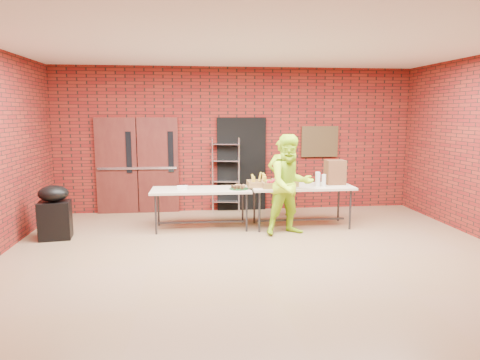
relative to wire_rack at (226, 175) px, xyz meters
name	(u,v)px	position (x,y,z in m)	size (l,w,h in m)	color
room	(262,155)	(0.27, -3.32, 0.77)	(8.08, 7.08, 3.28)	olive
double_doors	(138,166)	(-1.93, 0.12, 0.23)	(1.78, 0.12, 2.10)	#4C1D15
dark_doorway	(241,164)	(0.37, 0.14, 0.22)	(1.10, 0.06, 2.10)	black
bronze_plaque	(320,142)	(2.17, 0.13, 0.72)	(0.85, 0.04, 0.70)	#3B2B17
wire_rack	(226,175)	(0.00, 0.00, 0.00)	(0.61, 0.20, 1.65)	silver
table_left	(201,192)	(-0.58, -1.38, -0.12)	(1.89, 0.82, 0.77)	beige
table_right	(301,189)	(1.35, -1.43, -0.09)	(1.96, 0.82, 0.81)	beige
basket_bananas	(259,183)	(0.53, -1.43, 0.04)	(0.46, 0.36, 0.14)	olive
basket_oranges	(285,182)	(1.03, -1.37, 0.04)	(0.48, 0.37, 0.15)	olive
basket_apples	(274,184)	(0.79, -1.58, 0.04)	(0.47, 0.36, 0.15)	olive
muffin_tray	(239,187)	(0.13, -1.48, -0.02)	(0.36, 0.36, 0.09)	#12441A
napkin_box	(182,187)	(-0.93, -1.36, -0.02)	(0.19, 0.13, 0.06)	silver
coffee_dispenser	(335,172)	(2.05, -1.31, 0.22)	(0.36, 0.32, 0.48)	#54361C
cup_stack_front	(318,180)	(1.64, -1.54, 0.11)	(0.09, 0.09, 0.26)	silver
cup_stack_mid	(324,181)	(1.74, -1.59, 0.10)	(0.08, 0.08, 0.24)	silver
cup_stack_back	(318,179)	(1.67, -1.42, 0.11)	(0.09, 0.09, 0.26)	silver
covered_grill	(55,212)	(-3.15, -1.76, -0.35)	(0.58, 0.50, 0.95)	black
volunteer_woman	(282,178)	(1.14, -0.59, 0.01)	(0.61, 0.40, 1.68)	#A1D818
volunteer_man	(290,185)	(1.02, -1.94, 0.08)	(0.89, 0.69, 1.82)	#A1D818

